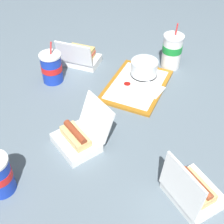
{
  "coord_description": "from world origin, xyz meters",
  "views": [
    {
      "loc": [
        -0.93,
        -0.19,
        0.92
      ],
      "look_at": [
        0.01,
        0.03,
        0.05
      ],
      "focal_mm": 50.0,
      "sensor_mm": 36.0,
      "label": 1
    }
  ],
  "objects_px": {
    "ketchup_cup": "(127,86)",
    "clamshell_hotdog_center": "(192,191)",
    "food_tray": "(137,86)",
    "clamshell_sandwich_corner": "(80,57)",
    "cake_container": "(144,68)",
    "clamshell_hotdog_back": "(79,138)",
    "soda_cup_right": "(52,68)",
    "soda_cup_center": "(172,51)",
    "plastic_fork": "(127,84)"
  },
  "relations": [
    {
      "from": "plastic_fork",
      "to": "clamshell_hotdog_center",
      "type": "xyz_separation_m",
      "value": [
        -0.56,
        -0.33,
        0.03
      ]
    },
    {
      "from": "ketchup_cup",
      "to": "clamshell_hotdog_center",
      "type": "relative_size",
      "value": 0.17
    },
    {
      "from": "clamshell_hotdog_center",
      "to": "soda_cup_right",
      "type": "xyz_separation_m",
      "value": [
        0.53,
        0.69,
        0.03
      ]
    },
    {
      "from": "clamshell_sandwich_corner",
      "to": "soda_cup_center",
      "type": "xyz_separation_m",
      "value": [
        0.08,
        -0.46,
        0.05
      ]
    },
    {
      "from": "soda_cup_right",
      "to": "soda_cup_center",
      "type": "height_order",
      "value": "soda_cup_center"
    },
    {
      "from": "soda_cup_right",
      "to": "cake_container",
      "type": "bearing_deg",
      "value": -72.9
    },
    {
      "from": "cake_container",
      "to": "clamshell_sandwich_corner",
      "type": "relative_size",
      "value": 0.66
    },
    {
      "from": "clamshell_sandwich_corner",
      "to": "clamshell_hotdog_center",
      "type": "height_order",
      "value": "clamshell_hotdog_center"
    },
    {
      "from": "cake_container",
      "to": "clamshell_sandwich_corner",
      "type": "xyz_separation_m",
      "value": [
        0.04,
        0.34,
        -0.01
      ]
    },
    {
      "from": "food_tray",
      "to": "ketchup_cup",
      "type": "relative_size",
      "value": 10.34
    },
    {
      "from": "ketchup_cup",
      "to": "soda_cup_right",
      "type": "height_order",
      "value": "soda_cup_right"
    },
    {
      "from": "clamshell_hotdog_center",
      "to": "ketchup_cup",
      "type": "bearing_deg",
      "value": 30.94
    },
    {
      "from": "plastic_fork",
      "to": "soda_cup_center",
      "type": "bearing_deg",
      "value": -46.9
    },
    {
      "from": "clamshell_sandwich_corner",
      "to": "soda_cup_center",
      "type": "distance_m",
      "value": 0.47
    },
    {
      "from": "food_tray",
      "to": "clamshell_hotdog_center",
      "type": "distance_m",
      "value": 0.64
    },
    {
      "from": "clamshell_hotdog_center",
      "to": "soda_cup_center",
      "type": "bearing_deg",
      "value": 10.04
    },
    {
      "from": "food_tray",
      "to": "clamshell_sandwich_corner",
      "type": "relative_size",
      "value": 2.0
    },
    {
      "from": "ketchup_cup",
      "to": "clamshell_sandwich_corner",
      "type": "bearing_deg",
      "value": 59.31
    },
    {
      "from": "cake_container",
      "to": "clamshell_sandwich_corner",
      "type": "distance_m",
      "value": 0.34
    },
    {
      "from": "clamshell_hotdog_back",
      "to": "clamshell_sandwich_corner",
      "type": "height_order",
      "value": "clamshell_hotdog_back"
    },
    {
      "from": "clamshell_hotdog_center",
      "to": "soda_cup_right",
      "type": "height_order",
      "value": "soda_cup_right"
    },
    {
      "from": "food_tray",
      "to": "soda_cup_center",
      "type": "bearing_deg",
      "value": -33.59
    },
    {
      "from": "soda_cup_right",
      "to": "clamshell_hotdog_back",
      "type": "bearing_deg",
      "value": -146.47
    },
    {
      "from": "ketchup_cup",
      "to": "clamshell_hotdog_back",
      "type": "relative_size",
      "value": 0.15
    },
    {
      "from": "clamshell_sandwich_corner",
      "to": "soda_cup_right",
      "type": "bearing_deg",
      "value": 152.36
    },
    {
      "from": "food_tray",
      "to": "soda_cup_right",
      "type": "bearing_deg",
      "value": 95.79
    },
    {
      "from": "food_tray",
      "to": "cake_container",
      "type": "bearing_deg",
      "value": -12.98
    },
    {
      "from": "clamshell_hotdog_back",
      "to": "soda_cup_center",
      "type": "relative_size",
      "value": 1.09
    },
    {
      "from": "cake_container",
      "to": "ketchup_cup",
      "type": "bearing_deg",
      "value": 154.67
    },
    {
      "from": "soda_cup_center",
      "to": "soda_cup_right",
      "type": "bearing_deg",
      "value": 114.77
    },
    {
      "from": "food_tray",
      "to": "clamshell_hotdog_center",
      "type": "height_order",
      "value": "clamshell_hotdog_center"
    },
    {
      "from": "clamshell_hotdog_back",
      "to": "clamshell_hotdog_center",
      "type": "height_order",
      "value": "clamshell_hotdog_center"
    },
    {
      "from": "food_tray",
      "to": "ketchup_cup",
      "type": "xyz_separation_m",
      "value": [
        -0.04,
        0.04,
        0.02
      ]
    },
    {
      "from": "food_tray",
      "to": "clamshell_sandwich_corner",
      "type": "xyz_separation_m",
      "value": [
        0.13,
        0.32,
        0.04
      ]
    },
    {
      "from": "ketchup_cup",
      "to": "clamshell_hotdog_center",
      "type": "bearing_deg",
      "value": -149.06
    },
    {
      "from": "clamshell_hotdog_center",
      "to": "clamshell_hotdog_back",
      "type": "bearing_deg",
      "value": 71.43
    },
    {
      "from": "food_tray",
      "to": "clamshell_hotdog_center",
      "type": "relative_size",
      "value": 1.78
    },
    {
      "from": "food_tray",
      "to": "cake_container",
      "type": "height_order",
      "value": "cake_container"
    },
    {
      "from": "ketchup_cup",
      "to": "soda_cup_right",
      "type": "bearing_deg",
      "value": 90.71
    },
    {
      "from": "cake_container",
      "to": "clamshell_sandwich_corner",
      "type": "height_order",
      "value": "clamshell_sandwich_corner"
    },
    {
      "from": "food_tray",
      "to": "soda_cup_center",
      "type": "relative_size",
      "value": 1.73
    },
    {
      "from": "ketchup_cup",
      "to": "plastic_fork",
      "type": "bearing_deg",
      "value": 13.95
    },
    {
      "from": "cake_container",
      "to": "soda_cup_center",
      "type": "distance_m",
      "value": 0.18
    },
    {
      "from": "plastic_fork",
      "to": "cake_container",
      "type": "bearing_deg",
      "value": -41.09
    },
    {
      "from": "cake_container",
      "to": "clamshell_hotdog_back",
      "type": "bearing_deg",
      "value": 160.87
    },
    {
      "from": "clamshell_hotdog_back",
      "to": "ketchup_cup",
      "type": "bearing_deg",
      "value": -16.96
    },
    {
      "from": "food_tray",
      "to": "soda_cup_right",
      "type": "height_order",
      "value": "soda_cup_right"
    },
    {
      "from": "food_tray",
      "to": "soda_cup_center",
      "type": "distance_m",
      "value": 0.27
    },
    {
      "from": "cake_container",
      "to": "clamshell_hotdog_center",
      "type": "height_order",
      "value": "clamshell_hotdog_center"
    },
    {
      "from": "soda_cup_center",
      "to": "clamshell_hotdog_center",
      "type": "bearing_deg",
      "value": -169.96
    }
  ]
}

